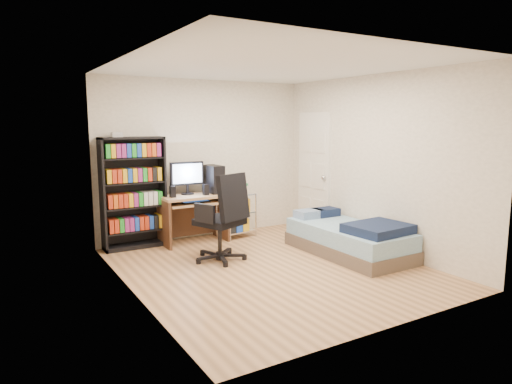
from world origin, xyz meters
TOP-DOWN VIEW (x-y plane):
  - room at (0.00, 0.00)m, footprint 3.58×4.08m
  - media_shelf at (-1.20, 1.84)m, footprint 0.92×0.31m
  - computer_desk at (-0.24, 1.72)m, footprint 0.98×0.57m
  - office_chair at (-0.38, 0.60)m, footprint 0.91×0.91m
  - wire_cart at (0.39, 1.63)m, footprint 0.58×0.45m
  - bed at (1.28, -0.05)m, footprint 0.92×1.83m
  - door at (1.72, 1.35)m, footprint 0.12×0.80m

SIDE VIEW (x-z plane):
  - bed at x=1.28m, z-range -0.03..0.49m
  - office_chair at x=-0.38m, z-range -0.21..0.97m
  - wire_cart at x=0.39m, z-range 0.13..1.00m
  - computer_desk at x=-0.24m, z-range 0.05..1.29m
  - media_shelf at x=-1.20m, z-range -0.01..1.69m
  - door at x=1.72m, z-range 0.00..2.00m
  - room at x=0.00m, z-range -0.04..2.54m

